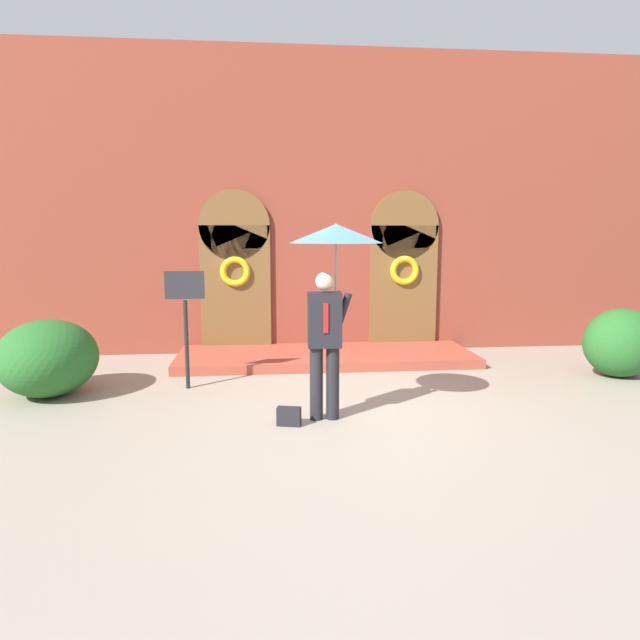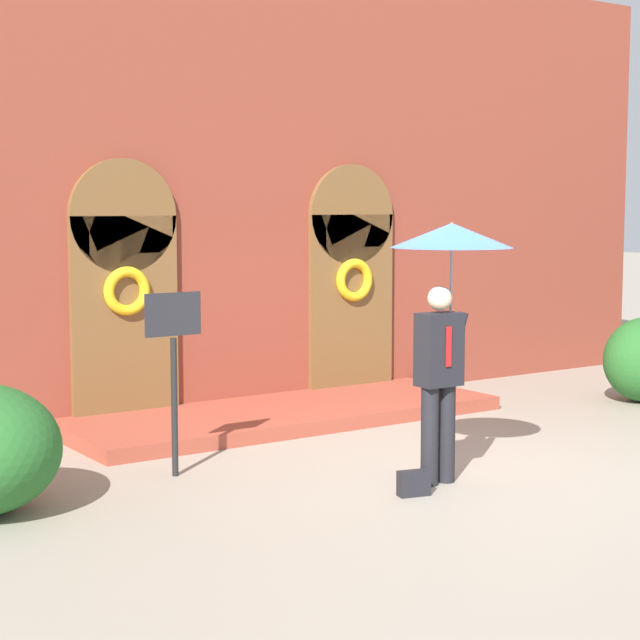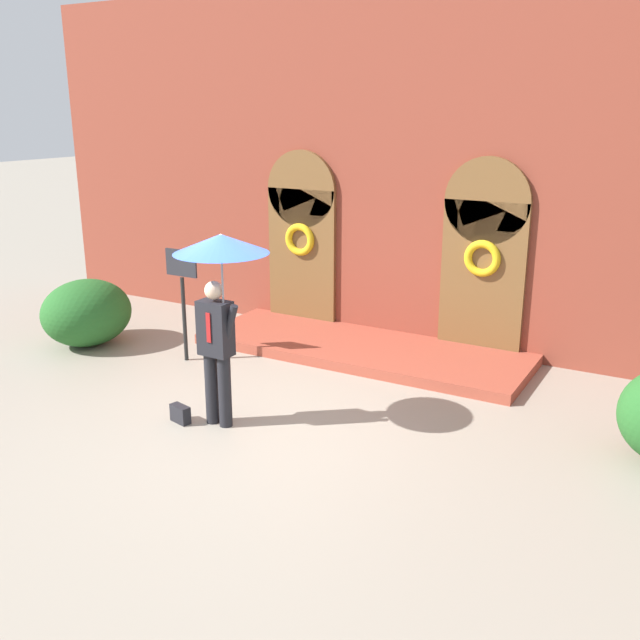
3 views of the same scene
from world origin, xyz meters
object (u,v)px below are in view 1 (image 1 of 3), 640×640
at_px(person_with_umbrella, 333,262).
at_px(shrub_left, 48,358).
at_px(handbag, 289,416).
at_px(shrub_right, 621,343).
at_px(sign_post, 185,310).

distance_m(person_with_umbrella, shrub_left, 4.30).
height_order(handbag, shrub_right, shrub_right).
height_order(sign_post, shrub_right, sign_post).
height_order(handbag, sign_post, sign_post).
distance_m(sign_post, shrub_left, 1.99).
relative_size(handbag, shrub_right, 0.24).
xyz_separation_m(person_with_umbrella, shrub_right, (4.78, 1.61, -1.37)).
bearing_deg(shrub_right, handbag, -161.27).
bearing_deg(shrub_left, sign_post, 5.82).
height_order(person_with_umbrella, shrub_right, person_with_umbrella).
bearing_deg(shrub_right, shrub_left, -178.64).
distance_m(handbag, sign_post, 2.51).
xyz_separation_m(handbag, shrub_right, (5.33, 1.81, 0.44)).
bearing_deg(handbag, shrub_right, 32.70).
height_order(person_with_umbrella, sign_post, person_with_umbrella).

